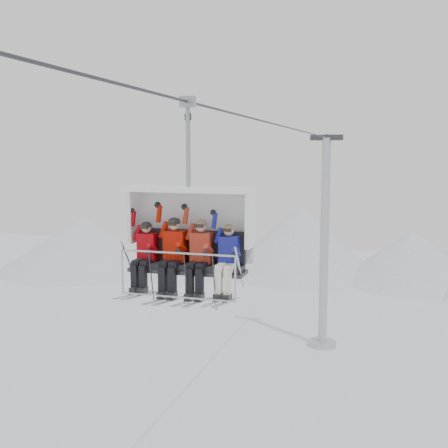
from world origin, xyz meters
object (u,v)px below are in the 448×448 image
(skier_far_left, at_px, (145,253))
(skier_far_right, at_px, (228,258))
(skier_center_right, at_px, (200,254))
(lift_tower_right, at_px, (324,257))
(skier_center_left, at_px, (173,252))
(chairlift_carrier, at_px, (191,228))

(skier_far_left, height_order, skier_far_right, skier_far_right)
(skier_center_right, xyz_separation_m, skier_far_right, (0.59, -0.01, -0.03))
(lift_tower_right, relative_size, skier_far_right, 7.99)
(skier_far_left, height_order, skier_center_right, skier_center_right)
(lift_tower_right, xyz_separation_m, skier_center_right, (0.30, -24.70, 4.45))
(lift_tower_right, bearing_deg, skier_center_left, -90.66)
(chairlift_carrier, distance_m, skier_far_left, 1.10)
(lift_tower_right, xyz_separation_m, skier_far_left, (-0.91, -24.72, 4.41))
(chairlift_carrier, relative_size, skier_far_left, 2.36)
(skier_center_left, xyz_separation_m, skier_far_right, (1.17, -0.01, -0.04))
(skier_center_right, distance_m, skier_far_right, 0.59)
(skier_center_right, bearing_deg, skier_far_right, -0.92)
(skier_center_right, bearing_deg, chairlift_carrier, 134.43)
(skier_center_left, bearing_deg, skier_center_right, -0.21)
(chairlift_carrier, bearing_deg, skier_center_left, -132.81)
(lift_tower_right, xyz_separation_m, skier_far_right, (0.89, -24.71, 4.42))
(skier_center_left, bearing_deg, lift_tower_right, 89.34)
(skier_center_left, bearing_deg, skier_far_left, -178.77)
(skier_far_right, bearing_deg, skier_center_left, 179.43)
(lift_tower_right, distance_m, chairlift_carrier, 24.89)
(lift_tower_right, height_order, skier_center_left, lift_tower_right)
(lift_tower_right, distance_m, skier_far_right, 25.12)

